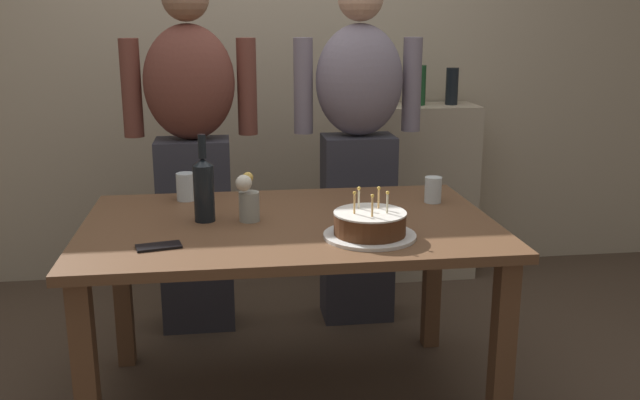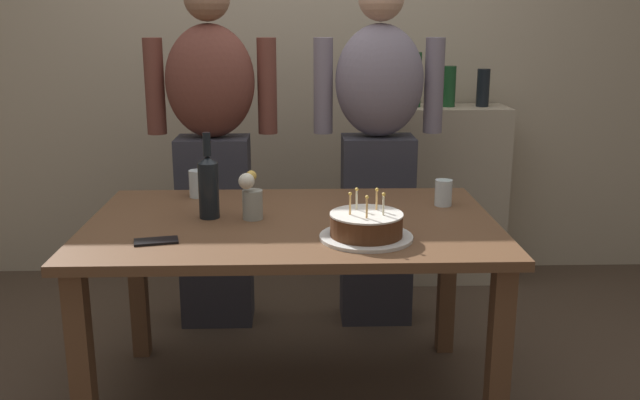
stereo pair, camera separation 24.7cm
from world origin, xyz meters
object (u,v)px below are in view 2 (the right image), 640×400
at_px(birthday_cake, 366,227).
at_px(flower_vase, 251,197).
at_px(cell_phone, 156,241).
at_px(water_glass_far, 443,193).
at_px(person_woman_cardigan, 378,146).
at_px(person_man_bearded, 213,147).
at_px(water_glass_near, 198,184).
at_px(wine_bottle, 208,185).

distance_m(birthday_cake, flower_vase, 0.48).
bearing_deg(cell_phone, flower_vase, 29.07).
xyz_separation_m(water_glass_far, person_woman_cardigan, (-0.20, 0.59, 0.08)).
relative_size(flower_vase, person_man_bearded, 0.11).
bearing_deg(water_glass_near, person_woman_cardigan, 27.84).
height_order(birthday_cake, person_man_bearded, person_man_bearded).
distance_m(water_glass_near, person_man_bearded, 0.43).
xyz_separation_m(wine_bottle, cell_phone, (-0.14, -0.29, -0.12)).
height_order(water_glass_far, person_woman_cardigan, person_woman_cardigan).
bearing_deg(water_glass_far, flower_vase, -167.01).
bearing_deg(person_woman_cardigan, flower_vase, 53.98).
bearing_deg(wine_bottle, person_woman_cardigan, 45.99).
bearing_deg(person_man_bearded, water_glass_far, 148.93).
distance_m(water_glass_far, flower_vase, 0.77).
bearing_deg(wine_bottle, water_glass_far, 9.25).
distance_m(cell_phone, flower_vase, 0.41).
bearing_deg(cell_phone, person_woman_cardigan, 37.78).
distance_m(birthday_cake, water_glass_far, 0.55).
relative_size(cell_phone, person_man_bearded, 0.09).
distance_m(flower_vase, person_woman_cardigan, 0.94).
bearing_deg(cell_phone, person_man_bearded, 73.46).
xyz_separation_m(cell_phone, person_woman_cardigan, (0.85, 1.03, 0.13)).
bearing_deg(person_woman_cardigan, water_glass_near, 27.84).
height_order(water_glass_near, water_glass_far, water_glass_near).
height_order(water_glass_near, person_man_bearded, person_man_bearded).
bearing_deg(person_man_bearded, flower_vase, 106.66).
bearing_deg(flower_vase, person_woman_cardigan, 53.98).
height_order(birthday_cake, cell_phone, birthday_cake).
height_order(birthday_cake, flower_vase, flower_vase).
bearing_deg(person_man_bearded, wine_bottle, 95.44).
relative_size(water_glass_far, person_woman_cardigan, 0.06).
relative_size(water_glass_near, wine_bottle, 0.35).
distance_m(water_glass_far, wine_bottle, 0.92).
distance_m(birthday_cake, water_glass_near, 0.87).
bearing_deg(birthday_cake, person_woman_cardigan, 81.49).
bearing_deg(flower_vase, person_man_bearded, 106.66).
bearing_deg(water_glass_near, person_man_bearded, 88.26).
height_order(water_glass_far, wine_bottle, wine_bottle).
distance_m(person_man_bearded, person_woman_cardigan, 0.78).
height_order(birthday_cake, person_woman_cardigan, person_woman_cardigan).
relative_size(birthday_cake, person_man_bearded, 0.19).
distance_m(birthday_cake, person_man_bearded, 1.20).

